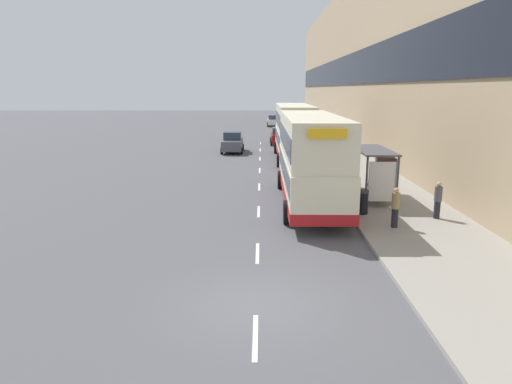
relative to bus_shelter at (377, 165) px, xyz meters
name	(u,v)px	position (x,y,z in m)	size (l,w,h in m)	color
ground_plane	(256,305)	(-5.77, -11.06, -1.88)	(220.00, 220.00, 0.00)	#515156
pavement	(320,140)	(0.73, 27.44, -1.81)	(5.00, 93.00, 0.14)	gray
terrace_facade	(361,62)	(4.72, 27.44, 6.38)	(3.10, 93.00, 16.52)	tan
lane_mark_0	(255,337)	(-5.77, -12.62, -1.87)	(0.12, 2.00, 0.01)	silver
lane_mark_1	(258,253)	(-5.77, -7.19, -1.87)	(0.12, 2.00, 0.01)	silver
lane_mark_2	(259,212)	(-5.77, -1.77, -1.87)	(0.12, 2.00, 0.01)	silver
lane_mark_3	(259,187)	(-5.77, 3.65, -1.87)	(0.12, 2.00, 0.01)	silver
lane_mark_4	(260,170)	(-5.77, 9.07, -1.87)	(0.12, 2.00, 0.01)	silver
lane_mark_5	(260,159)	(-5.77, 14.49, -1.87)	(0.12, 2.00, 0.01)	silver
lane_mark_6	(260,150)	(-5.77, 19.91, -1.87)	(0.12, 2.00, 0.01)	silver
lane_mark_7	(260,143)	(-5.77, 25.34, -1.87)	(0.12, 2.00, 0.01)	silver
bus_shelter	(377,165)	(0.00, 0.00, 0.00)	(1.60, 4.20, 2.48)	#4C4C51
double_decker_bus_near	(311,158)	(-3.30, -0.34, 0.41)	(2.85, 10.75, 4.30)	beige
double_decker_bus_ahead	(294,131)	(-3.12, 14.00, 0.41)	(2.85, 11.07, 4.30)	beige
car_0	(274,121)	(-3.80, 47.41, -1.04)	(2.04, 4.05, 1.68)	silver
car_1	(281,136)	(-3.73, 24.36, -1.02)	(2.08, 4.11, 1.72)	maroon
car_2	(233,142)	(-8.23, 18.43, -0.98)	(1.91, 4.18, 1.82)	#4C5156
pedestrian_at_shelter	(395,207)	(-0.36, -4.55, -0.91)	(0.32, 0.32, 1.61)	#23232D
pedestrian_1	(438,200)	(1.79, -3.26, -0.93)	(0.31, 0.31, 1.58)	#23232D
litter_bin	(362,202)	(-1.22, -2.53, -1.21)	(0.55, 0.55, 1.05)	black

